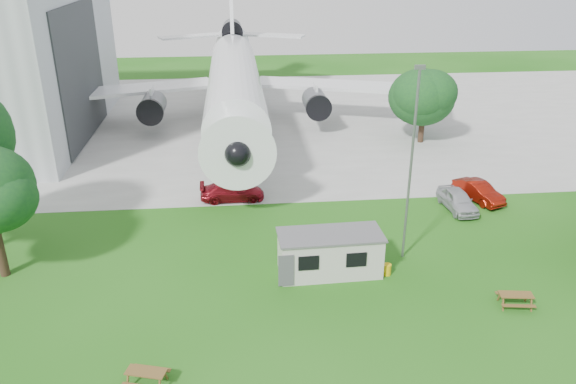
{
  "coord_description": "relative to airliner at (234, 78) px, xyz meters",
  "views": [
    {
      "loc": [
        -2.09,
        -24.05,
        18.04
      ],
      "look_at": [
        1.04,
        8.0,
        4.0
      ],
      "focal_mm": 35.0,
      "sensor_mm": 36.0,
      "label": 1
    }
  ],
  "objects": [
    {
      "name": "ground",
      "position": [
        2.0,
        -35.86,
        -5.27
      ],
      "size": [
        160.0,
        160.0,
        0.0
      ],
      "primitive_type": "plane",
      "color": "#357622"
    },
    {
      "name": "concrete_apron",
      "position": [
        2.0,
        2.14,
        -5.25
      ],
      "size": [
        120.0,
        46.0,
        0.03
      ],
      "primitive_type": "cube",
      "color": "#B7B7B2",
      "rests_on": "ground"
    },
    {
      "name": "airliner",
      "position": [
        0.0,
        0.0,
        0.0
      ],
      "size": [
        46.36,
        47.73,
        17.69
      ],
      "color": "white",
      "rests_on": "ground"
    },
    {
      "name": "site_cabin",
      "position": [
        5.25,
        -31.07,
        -3.96
      ],
      "size": [
        6.8,
        2.92,
        2.62
      ],
      "color": "beige",
      "rests_on": "ground"
    },
    {
      "name": "picnic_west",
      "position": [
        -4.48,
        -39.71,
        -5.27
      ],
      "size": [
        2.14,
        1.94,
        0.76
      ],
      "primitive_type": null,
      "rotation": [
        0.0,
        0.0,
        -0.28
      ],
      "color": "brown",
      "rests_on": "ground"
    },
    {
      "name": "picnic_east",
      "position": [
        14.78,
        -35.51,
        -5.27
      ],
      "size": [
        2.0,
        1.74,
        0.76
      ],
      "primitive_type": null,
      "rotation": [
        0.0,
        0.0,
        -0.14
      ],
      "color": "brown",
      "rests_on": "ground"
    },
    {
      "name": "lamp_mast",
      "position": [
        10.2,
        -29.66,
        0.73
      ],
      "size": [
        0.16,
        0.16,
        12.0
      ],
      "primitive_type": "cylinder",
      "color": "slate",
      "rests_on": "ground"
    },
    {
      "name": "tree_far_apron",
      "position": [
        18.49,
        -7.41,
        -0.43
      ],
      "size": [
        6.79,
        6.79,
        8.24
      ],
      "color": "#382619",
      "rests_on": "ground"
    },
    {
      "name": "car_ne_hatch",
      "position": [
        16.22,
        -23.21,
        -4.51
      ],
      "size": [
        2.12,
        4.57,
        1.52
      ],
      "primitive_type": "imported",
      "rotation": [
        0.0,
        0.0,
        0.07
      ],
      "color": "#AAACB1",
      "rests_on": "ground"
    },
    {
      "name": "car_ne_sedan",
      "position": [
        18.46,
        -21.75,
        -4.53
      ],
      "size": [
        3.03,
        4.74,
        1.47
      ],
      "primitive_type": "imported",
      "rotation": [
        0.0,
        0.0,
        0.36
      ],
      "color": "maroon",
      "rests_on": "ground"
    },
    {
      "name": "car_apron_van",
      "position": [
        -0.52,
        -19.83,
        -4.56
      ],
      "size": [
        4.98,
        2.15,
        1.43
      ],
      "primitive_type": "imported",
      "rotation": [
        0.0,
        0.0,
        1.6
      ],
      "color": "maroon",
      "rests_on": "ground"
    }
  ]
}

